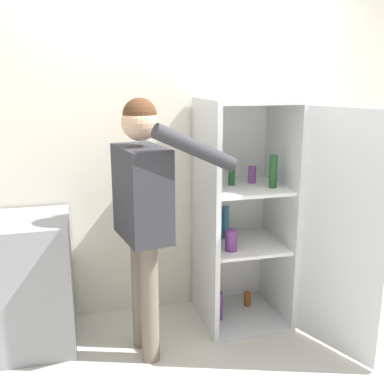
{
  "coord_description": "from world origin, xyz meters",
  "views": [
    {
      "loc": [
        -0.78,
        -2.37,
        1.82
      ],
      "look_at": [
        -0.01,
        0.61,
        1.03
      ],
      "focal_mm": 42.0,
      "sensor_mm": 36.0,
      "label": 1
    }
  ],
  "objects": [
    {
      "name": "person",
      "position": [
        -0.4,
        0.34,
        1.08
      ],
      "size": [
        0.73,
        0.6,
        1.71
      ],
      "color": "#726656",
      "rests_on": "ground_plane"
    },
    {
      "name": "wall_back",
      "position": [
        0.0,
        0.98,
        1.27
      ],
      "size": [
        7.0,
        0.06,
        2.55
      ],
      "color": "silver",
      "rests_on": "ground_plane"
    },
    {
      "name": "counter",
      "position": [
        -1.27,
        0.64,
        0.46
      ],
      "size": [
        0.8,
        0.58,
        0.92
      ],
      "color": "gray",
      "rests_on": "ground_plane"
    },
    {
      "name": "refrigerator",
      "position": [
        0.48,
        0.53,
        0.84
      ],
      "size": [
        0.91,
        1.21,
        1.69
      ],
      "color": "silver",
      "rests_on": "ground_plane"
    },
    {
      "name": "ground_plane",
      "position": [
        0.0,
        0.0,
        0.0
      ],
      "size": [
        12.0,
        12.0,
        0.0
      ],
      "primitive_type": "plane",
      "color": "beige"
    }
  ]
}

